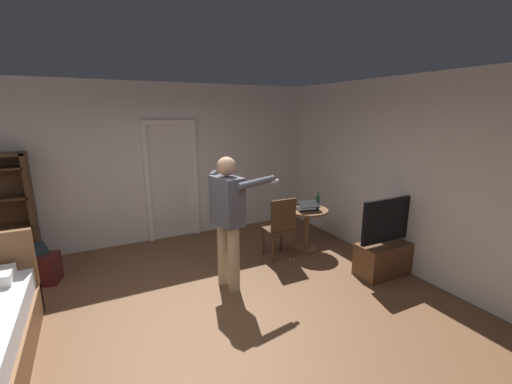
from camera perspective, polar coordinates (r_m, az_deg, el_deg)
name	(u,v)px	position (r m, az deg, el deg)	size (l,w,h in m)	color
ground_plane	(196,331)	(3.86, -10.35, -22.52)	(6.90, 6.90, 0.00)	brown
wall_back	(144,165)	(6.03, -18.88, 4.52)	(6.51, 0.12, 2.76)	silver
wall_right	(415,177)	(5.09, 25.80, 2.30)	(0.12, 5.92, 2.76)	silver
doorway_frame	(171,172)	(6.06, -14.44, 3.36)	(0.93, 0.08, 2.13)	white
tv_flatscreen	(388,251)	(5.12, 21.82, -9.47)	(1.05, 0.40, 1.12)	brown
side_table	(307,222)	(5.58, 8.79, -5.17)	(0.68, 0.68, 0.70)	brown
laptop	(307,207)	(5.44, 8.81, -2.60)	(0.38, 0.39, 0.16)	black
bottle_on_table	(318,202)	(5.49, 10.60, -1.73)	(0.06, 0.06, 0.29)	#1D4E32
wooden_chair	(280,226)	(5.15, 4.19, -5.86)	(0.42, 0.42, 0.99)	#4C331E
person_blue_shirt	(228,213)	(4.18, -4.81, -3.71)	(0.82, 0.63, 1.74)	tan
suitcase_dark	(39,269)	(5.42, -33.48, -11.11)	(0.49, 0.31, 0.39)	#4C1919
suitcase_small	(25,266)	(5.53, -35.10, -10.43)	(0.55, 0.36, 0.47)	#1E2D38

